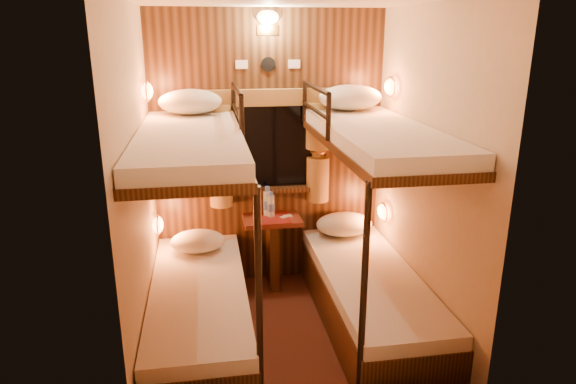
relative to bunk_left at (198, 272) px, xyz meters
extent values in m
plane|color=#33140D|center=(0.65, -0.07, -0.56)|extent=(2.10, 2.10, 0.00)
plane|color=#C6B293|center=(0.65, 0.98, 0.64)|extent=(2.40, 0.00, 2.40)
plane|color=#C6B293|center=(0.65, -1.12, 0.64)|extent=(2.40, 0.00, 2.40)
plane|color=#C6B293|center=(-0.35, -0.07, 0.64)|extent=(0.00, 2.40, 2.40)
plane|color=#C6B293|center=(1.65, -0.07, 0.64)|extent=(0.00, 2.40, 2.40)
cube|color=black|center=(0.65, 0.97, 0.64)|extent=(2.00, 0.03, 2.40)
cube|color=black|center=(0.00, 0.00, -0.38)|extent=(0.70, 1.90, 0.35)
cube|color=white|center=(0.00, 0.00, -0.16)|extent=(0.68, 1.88, 0.10)
cube|color=black|center=(0.00, 0.00, 0.89)|extent=(0.70, 1.90, 0.06)
cube|color=white|center=(0.00, 0.00, 0.97)|extent=(0.68, 1.88, 0.10)
cylinder|color=black|center=(0.35, -0.90, 0.17)|extent=(0.04, 0.04, 1.45)
cylinder|color=black|center=(0.35, 0.88, 1.08)|extent=(0.04, 0.04, 0.32)
cylinder|color=black|center=(0.35, 0.03, 1.08)|extent=(0.04, 0.04, 0.32)
cylinder|color=black|center=(0.35, 0.46, 1.24)|extent=(0.04, 0.85, 0.04)
cylinder|color=black|center=(0.35, 0.46, 1.07)|extent=(0.03, 0.85, 0.03)
cube|color=black|center=(1.30, 0.00, -0.38)|extent=(0.70, 1.90, 0.35)
cube|color=white|center=(1.30, 0.00, -0.16)|extent=(0.68, 1.88, 0.10)
cube|color=black|center=(1.30, 0.00, 0.89)|extent=(0.70, 1.90, 0.06)
cube|color=white|center=(1.30, 0.00, 0.97)|extent=(0.68, 1.88, 0.10)
cylinder|color=black|center=(0.95, -0.90, 0.17)|extent=(0.04, 0.04, 1.45)
cylinder|color=black|center=(0.95, 0.88, 1.08)|extent=(0.04, 0.04, 0.32)
cylinder|color=black|center=(0.95, 0.03, 1.08)|extent=(0.04, 0.04, 0.32)
cylinder|color=black|center=(0.95, 0.46, 1.24)|extent=(0.04, 0.85, 0.04)
cylinder|color=black|center=(0.95, 0.46, 1.07)|extent=(0.03, 0.85, 0.03)
cube|color=black|center=(0.65, 0.95, 0.69)|extent=(0.98, 0.02, 0.78)
cube|color=black|center=(0.65, 0.94, 0.69)|extent=(0.90, 0.01, 0.70)
cube|color=black|center=(0.65, 0.90, 0.31)|extent=(1.00, 0.12, 0.04)
cube|color=olive|center=(0.65, 0.91, 1.12)|extent=(1.10, 0.06, 0.14)
cylinder|color=olive|center=(0.22, 0.90, 0.87)|extent=(0.22, 0.22, 0.40)
cylinder|color=olive|center=(0.22, 0.90, 0.64)|extent=(0.11, 0.11, 0.12)
cylinder|color=olive|center=(0.22, 0.90, 0.39)|extent=(0.20, 0.20, 0.40)
torus|color=#C28238|center=(0.22, 0.90, 0.64)|extent=(0.14, 0.14, 0.02)
cylinder|color=olive|center=(1.08, 0.90, 0.87)|extent=(0.22, 0.22, 0.40)
cylinder|color=olive|center=(1.08, 0.90, 0.64)|extent=(0.11, 0.11, 0.12)
cylinder|color=olive|center=(1.08, 0.90, 0.39)|extent=(0.20, 0.20, 0.40)
torus|color=#C28238|center=(1.08, 0.90, 0.64)|extent=(0.14, 0.14, 0.02)
cylinder|color=black|center=(0.65, 0.95, 1.39)|extent=(0.12, 0.02, 0.12)
cube|color=silver|center=(0.43, 0.95, 1.39)|extent=(0.10, 0.01, 0.07)
cube|color=silver|center=(0.87, 0.95, 1.39)|extent=(0.10, 0.01, 0.07)
cube|color=#C28238|center=(0.65, 0.95, 1.66)|extent=(0.18, 0.01, 0.08)
ellipsoid|color=#FFCC8C|center=(0.65, 0.93, 1.76)|extent=(0.18, 0.09, 0.11)
ellipsoid|color=orange|center=(-0.31, 0.63, 0.14)|extent=(0.08, 0.20, 0.13)
torus|color=#C28238|center=(-0.31, 0.63, 0.14)|extent=(0.02, 0.17, 0.17)
ellipsoid|color=orange|center=(-0.31, 0.63, 1.22)|extent=(0.08, 0.20, 0.13)
torus|color=#C28238|center=(-0.31, 0.63, 1.22)|extent=(0.02, 0.17, 0.17)
ellipsoid|color=orange|center=(1.61, 0.63, 0.14)|extent=(0.08, 0.20, 0.13)
torus|color=#C28238|center=(1.61, 0.63, 0.14)|extent=(0.02, 0.17, 0.17)
ellipsoid|color=orange|center=(1.61, 0.63, 1.22)|extent=(0.08, 0.20, 0.13)
torus|color=#C28238|center=(1.61, 0.63, 1.22)|extent=(0.02, 0.17, 0.17)
cube|color=#5C2615|center=(0.65, 0.78, 0.07)|extent=(0.50, 0.34, 0.04)
cube|color=black|center=(0.65, 0.78, -0.25)|extent=(0.08, 0.30, 0.61)
cube|color=maroon|center=(0.65, 0.78, 0.09)|extent=(0.30, 0.34, 0.01)
cylinder|color=#99BFE5|center=(0.64, 0.81, 0.19)|extent=(0.06, 0.06, 0.20)
cylinder|color=#4267C8|center=(0.64, 0.81, 0.18)|extent=(0.07, 0.07, 0.07)
cylinder|color=#4267C8|center=(0.64, 0.81, 0.31)|extent=(0.04, 0.04, 0.03)
cylinder|color=#99BFE5|center=(0.62, 0.85, 0.21)|extent=(0.07, 0.07, 0.23)
cylinder|color=#4267C8|center=(0.62, 0.85, 0.19)|extent=(0.08, 0.08, 0.08)
cylinder|color=#4267C8|center=(0.62, 0.85, 0.34)|extent=(0.04, 0.04, 0.03)
cube|color=silver|center=(0.79, 0.80, 0.09)|extent=(0.08, 0.06, 0.01)
cube|color=silver|center=(0.75, 0.78, 0.09)|extent=(0.09, 0.08, 0.01)
ellipsoid|color=silver|center=(0.00, 0.61, -0.01)|extent=(0.45, 0.32, 0.18)
ellipsoid|color=silver|center=(1.30, 0.76, 0.00)|extent=(0.51, 0.36, 0.20)
ellipsoid|color=silver|center=(0.00, 0.71, 1.13)|extent=(0.50, 0.35, 0.19)
ellipsoid|color=silver|center=(1.30, 0.72, 1.13)|extent=(0.53, 0.38, 0.21)
camera|label=1|loc=(0.10, -3.41, 1.65)|focal=32.00mm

